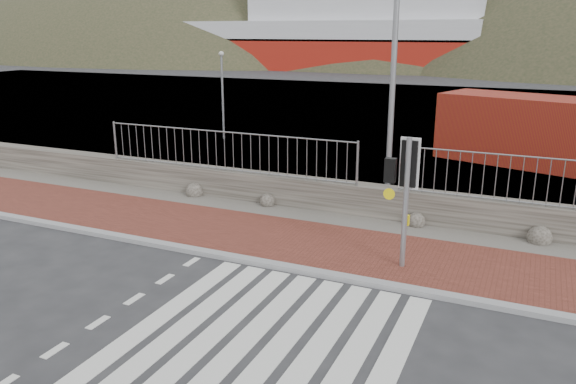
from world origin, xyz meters
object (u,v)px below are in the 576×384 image
at_px(traffic_signal_far, 405,175).
at_px(streetlight, 401,30).
at_px(ferry, 322,28).
at_px(shipping_container, 524,130).

height_order(traffic_signal_far, streetlight, streetlight).
xyz_separation_m(ferry, shipping_container, (28.00, -51.64, -4.06)).
distance_m(ferry, streetlight, 64.74).
relative_size(ferry, streetlight, 5.58).
bearing_deg(shipping_container, streetlight, -93.83).
bearing_deg(ferry, traffic_signal_far, -67.81).
bearing_deg(streetlight, shipping_container, 62.77).
bearing_deg(traffic_signal_far, shipping_container, -98.12).
bearing_deg(ferry, streetlight, -67.44).
distance_m(traffic_signal_far, streetlight, 5.15).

